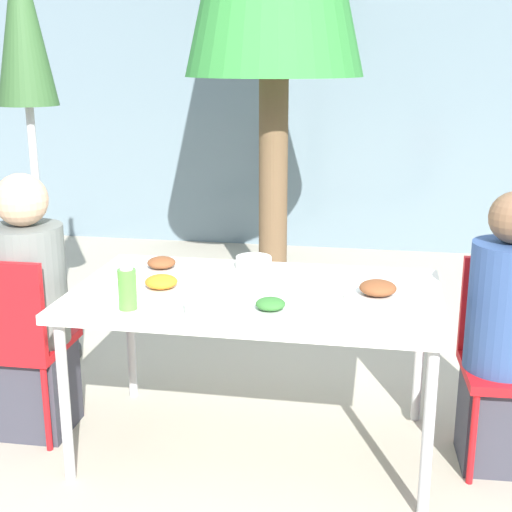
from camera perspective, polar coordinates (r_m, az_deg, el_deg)
The scene contains 15 objects.
ground_plane at distance 3.30m, azimuth 0.00°, elevation -15.00°, with size 24.00×24.00×0.00m, color #B2A893.
building_facade at distance 6.47m, azimuth 5.87°, elevation 13.89°, with size 10.00×0.20×3.00m.
dining_table at distance 3.01m, azimuth 0.00°, elevation -3.73°, with size 1.54×0.89×0.74m.
chair_left at distance 3.33m, azimuth -18.81°, elevation -5.92°, with size 0.41×0.41×0.86m.
person_left at distance 3.35m, azimuth -17.53°, elevation -4.36°, with size 0.33×0.33×1.21m.
chair_right at distance 3.21m, azimuth 19.68°, elevation -6.85°, with size 0.42×0.42×0.86m.
person_right at distance 3.10m, azimuth 19.18°, elevation -6.36°, with size 0.31×0.31×1.18m.
closed_umbrella at distance 4.02m, azimuth -18.02°, elevation 15.38°, with size 0.36×0.36×2.31m.
plate_0 at distance 3.28m, azimuth -7.56°, elevation -0.79°, with size 0.24×0.24×0.07m.
plate_1 at distance 3.00m, azimuth -7.58°, elevation -2.34°, with size 0.25×0.25×0.07m.
plate_2 at distance 2.93m, azimuth 9.71°, elevation -2.83°, with size 0.27×0.27×0.07m.
plate_3 at distance 2.73m, azimuth 1.17°, elevation -4.15°, with size 0.21×0.21×0.06m.
bottle at distance 2.79m, azimuth -10.26°, elevation -2.54°, with size 0.07×0.07×0.18m.
drinking_cup at distance 2.70m, azimuth -4.95°, elevation -3.99°, with size 0.07×0.07×0.08m.
salad_bowl at distance 3.28m, azimuth -0.18°, elevation -0.56°, with size 0.16×0.16×0.06m.
Camera 1 is at (0.50, -2.80, 1.67)m, focal length 50.00 mm.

